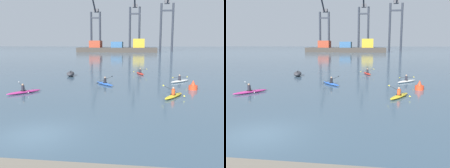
# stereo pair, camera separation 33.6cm
# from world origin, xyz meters

# --- Properties ---
(ground_plane) EXTENTS (800.00, 800.00, 0.00)m
(ground_plane) POSITION_xyz_m (0.00, 0.00, 0.00)
(ground_plane) COLOR #425B70
(container_barge) EXTENTS (43.91, 11.84, 7.31)m
(container_barge) POSITION_xyz_m (-8.26, 125.66, 2.29)
(container_barge) COLOR #38332D
(container_barge) RESTS_ON ground
(gantry_crane_west) EXTENTS (6.47, 17.26, 32.89)m
(gantry_crane_west) POSITION_xyz_m (-22.31, 133.93, 16.07)
(gantry_crane_west) COLOR #232833
(gantry_crane_west) RESTS_ON ground
(gantry_crane_west_mid) EXTENTS (6.79, 16.74, 32.96)m
(gantry_crane_west_mid) POSITION_xyz_m (0.66, 136.86, 17.22)
(gantry_crane_west_mid) COLOR #232833
(gantry_crane_west_mid) RESTS_ON ground
(gantry_crane_east_mid) EXTENTS (7.90, 17.16, 36.75)m
(gantry_crane_east_mid) POSITION_xyz_m (19.17, 135.31, 18.35)
(gantry_crane_east_mid) COLOR #232833
(gantry_crane_east_mid) RESTS_ON ground
(capsized_dinghy) EXTENTS (1.59, 2.77, 0.76)m
(capsized_dinghy) POSITION_xyz_m (-4.94, 23.05, 0.35)
(capsized_dinghy) COLOR #38383D
(capsized_dinghy) RESTS_ON ground
(channel_buoy) EXTENTS (0.90, 0.90, 1.00)m
(channel_buoy) POSITION_xyz_m (10.78, 14.25, 0.36)
(channel_buoy) COLOR red
(channel_buoy) RESTS_ON ground
(kayak_red) EXTENTS (2.18, 3.43, 0.95)m
(kayak_red) POSITION_xyz_m (5.19, 26.55, 0.17)
(kayak_red) COLOR red
(kayak_red) RESTS_ON ground
(kayak_magenta) EXTENTS (2.60, 3.03, 1.08)m
(kayak_magenta) POSITION_xyz_m (-5.76, 10.27, 0.17)
(kayak_magenta) COLOR #C13384
(kayak_magenta) RESTS_ON ground
(kayak_blue) EXTENTS (2.66, 2.98, 0.99)m
(kayak_blue) POSITION_xyz_m (1.20, 16.12, 0.17)
(kayak_blue) COLOR #2856B2
(kayak_blue) RESTS_ON ground
(kayak_white) EXTENTS (2.82, 2.84, 0.95)m
(kayak_white) POSITION_xyz_m (10.16, 19.20, 0.17)
(kayak_white) COLOR silver
(kayak_white) RESTS_ON ground
(kayak_yellow) EXTENTS (2.24, 3.24, 1.05)m
(kayak_yellow) POSITION_xyz_m (8.31, 10.21, 0.17)
(kayak_yellow) COLOR yellow
(kayak_yellow) RESTS_ON ground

